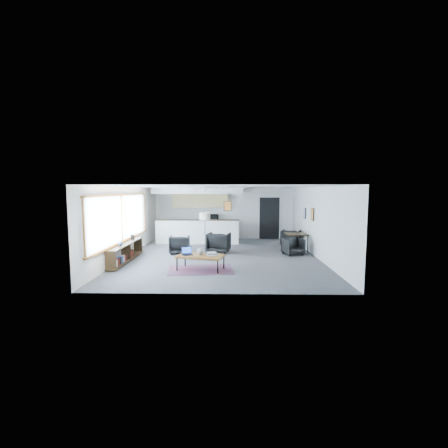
{
  "coord_description": "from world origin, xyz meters",
  "views": [
    {
      "loc": [
        0.34,
        -12.02,
        2.47
      ],
      "look_at": [
        0.08,
        0.4,
        1.17
      ],
      "focal_mm": 26.0,
      "sensor_mm": 36.0,
      "label": 1
    }
  ],
  "objects_px": {
    "dining_chair_far": "(291,238)",
    "dining_chair_near": "(293,247)",
    "ceramic_pot": "(201,251)",
    "armchair_left": "(180,244)",
    "laptop": "(187,252)",
    "coffee_table": "(201,256)",
    "floor_lamp": "(205,218)",
    "book_stack": "(212,254)",
    "microwave": "(212,217)",
    "dining_table": "(296,235)",
    "armchair_right": "(219,242)"
  },
  "relations": [
    {
      "from": "coffee_table",
      "to": "dining_chair_near",
      "type": "relative_size",
      "value": 2.58
    },
    {
      "from": "armchair_left",
      "to": "laptop",
      "type": "bearing_deg",
      "value": 100.37
    },
    {
      "from": "ceramic_pot",
      "to": "dining_chair_near",
      "type": "bearing_deg",
      "value": 36.16
    },
    {
      "from": "ceramic_pot",
      "to": "laptop",
      "type": "bearing_deg",
      "value": 168.76
    },
    {
      "from": "coffee_table",
      "to": "book_stack",
      "type": "relative_size",
      "value": 4.18
    },
    {
      "from": "dining_table",
      "to": "microwave",
      "type": "xyz_separation_m",
      "value": [
        -3.61,
        3.09,
        0.48
      ]
    },
    {
      "from": "dining_table",
      "to": "dining_chair_near",
      "type": "bearing_deg",
      "value": -108.92
    },
    {
      "from": "laptop",
      "to": "armchair_left",
      "type": "bearing_deg",
      "value": 85.84
    },
    {
      "from": "ceramic_pot",
      "to": "armchair_right",
      "type": "height_order",
      "value": "armchair_right"
    },
    {
      "from": "dining_table",
      "to": "dining_chair_near",
      "type": "xyz_separation_m",
      "value": [
        -0.27,
        -0.78,
        -0.35
      ]
    },
    {
      "from": "armchair_right",
      "to": "dining_chair_near",
      "type": "xyz_separation_m",
      "value": [
        2.87,
        -0.43,
        -0.13
      ]
    },
    {
      "from": "dining_chair_far",
      "to": "dining_chair_near",
      "type": "bearing_deg",
      "value": 103.1
    },
    {
      "from": "book_stack",
      "to": "coffee_table",
      "type": "bearing_deg",
      "value": 178.04
    },
    {
      "from": "coffee_table",
      "to": "microwave",
      "type": "distance_m",
      "value": 6.34
    },
    {
      "from": "dining_chair_near",
      "to": "microwave",
      "type": "relative_size",
      "value": 1.02
    },
    {
      "from": "dining_chair_far",
      "to": "floor_lamp",
      "type": "bearing_deg",
      "value": 36.1
    },
    {
      "from": "armchair_left",
      "to": "book_stack",
      "type": "bearing_deg",
      "value": 114.93
    },
    {
      "from": "book_stack",
      "to": "armchair_right",
      "type": "height_order",
      "value": "armchair_right"
    },
    {
      "from": "laptop",
      "to": "floor_lamp",
      "type": "xyz_separation_m",
      "value": [
        0.31,
        3.26,
        0.81
      ]
    },
    {
      "from": "dining_chair_near",
      "to": "dining_table",
      "type": "bearing_deg",
      "value": 55.12
    },
    {
      "from": "dining_table",
      "to": "microwave",
      "type": "distance_m",
      "value": 4.78
    },
    {
      "from": "ceramic_pot",
      "to": "dining_chair_far",
      "type": "bearing_deg",
      "value": 50.51
    },
    {
      "from": "laptop",
      "to": "ceramic_pot",
      "type": "distance_m",
      "value": 0.45
    },
    {
      "from": "coffee_table",
      "to": "ceramic_pot",
      "type": "height_order",
      "value": "ceramic_pot"
    },
    {
      "from": "floor_lamp",
      "to": "dining_chair_near",
      "type": "relative_size",
      "value": 2.55
    },
    {
      "from": "coffee_table",
      "to": "armchair_left",
      "type": "relative_size",
      "value": 2.02
    },
    {
      "from": "coffee_table",
      "to": "ceramic_pot",
      "type": "bearing_deg",
      "value": 89.65
    },
    {
      "from": "coffee_table",
      "to": "book_stack",
      "type": "xyz_separation_m",
      "value": [
        0.35,
        -0.01,
        0.08
      ]
    },
    {
      "from": "armchair_right",
      "to": "floor_lamp",
      "type": "distance_m",
      "value": 1.19
    },
    {
      "from": "laptop",
      "to": "microwave",
      "type": "distance_m",
      "value": 6.25
    },
    {
      "from": "coffee_table",
      "to": "floor_lamp",
      "type": "relative_size",
      "value": 1.01
    },
    {
      "from": "book_stack",
      "to": "dining_chair_near",
      "type": "distance_m",
      "value": 3.85
    },
    {
      "from": "laptop",
      "to": "armchair_left",
      "type": "distance_m",
      "value": 2.56
    },
    {
      "from": "armchair_right",
      "to": "dining_table",
      "type": "xyz_separation_m",
      "value": [
        3.14,
        0.35,
        0.21
      ]
    },
    {
      "from": "ceramic_pot",
      "to": "dining_chair_far",
      "type": "distance_m",
      "value": 5.65
    },
    {
      "from": "book_stack",
      "to": "armchair_left",
      "type": "bearing_deg",
      "value": 118.76
    },
    {
      "from": "armchair_left",
      "to": "dining_chair_far",
      "type": "bearing_deg",
      "value": -162.77
    },
    {
      "from": "armchair_left",
      "to": "floor_lamp",
      "type": "height_order",
      "value": "floor_lamp"
    },
    {
      "from": "dining_table",
      "to": "microwave",
      "type": "height_order",
      "value": "microwave"
    },
    {
      "from": "book_stack",
      "to": "dining_chair_far",
      "type": "relative_size",
      "value": 0.55
    },
    {
      "from": "armchair_right",
      "to": "microwave",
      "type": "distance_m",
      "value": 3.55
    },
    {
      "from": "coffee_table",
      "to": "dining_chair_near",
      "type": "distance_m",
      "value": 4.12
    },
    {
      "from": "armchair_right",
      "to": "floor_lamp",
      "type": "bearing_deg",
      "value": -29.58
    },
    {
      "from": "coffee_table",
      "to": "microwave",
      "type": "relative_size",
      "value": 2.64
    },
    {
      "from": "laptop",
      "to": "book_stack",
      "type": "bearing_deg",
      "value": -25.89
    },
    {
      "from": "laptop",
      "to": "coffee_table",
      "type": "bearing_deg",
      "value": -30.29
    },
    {
      "from": "ceramic_pot",
      "to": "dining_table",
      "type": "bearing_deg",
      "value": 41.77
    },
    {
      "from": "laptop",
      "to": "dining_chair_far",
      "type": "height_order",
      "value": "laptop"
    },
    {
      "from": "book_stack",
      "to": "dining_chair_far",
      "type": "xyz_separation_m",
      "value": [
        3.24,
        4.37,
        -0.17
      ]
    },
    {
      "from": "ceramic_pot",
      "to": "microwave",
      "type": "height_order",
      "value": "microwave"
    }
  ]
}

